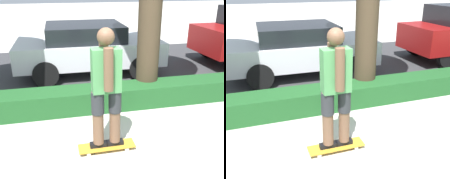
# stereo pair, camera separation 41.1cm
# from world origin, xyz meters

# --- Properties ---
(ground_plane) EXTENTS (60.00, 60.00, 0.00)m
(ground_plane) POSITION_xyz_m (0.00, 0.00, 0.00)
(ground_plane) COLOR #BCB7AD
(street_asphalt) EXTENTS (18.43, 5.00, 0.01)m
(street_asphalt) POSITION_xyz_m (0.00, 4.20, 0.00)
(street_asphalt) COLOR #38383A
(street_asphalt) RESTS_ON ground_plane
(hedge_row) EXTENTS (18.43, 0.60, 0.44)m
(hedge_row) POSITION_xyz_m (0.00, 1.60, 0.22)
(hedge_row) COLOR #1E5123
(hedge_row) RESTS_ON ground_plane
(skateboard) EXTENTS (0.85, 0.24, 0.08)m
(skateboard) POSITION_xyz_m (-0.30, 0.16, 0.07)
(skateboard) COLOR gold
(skateboard) RESTS_ON ground_plane
(skater_person) EXTENTS (0.51, 0.45, 1.76)m
(skater_person) POSITION_xyz_m (-0.30, 0.16, 1.02)
(skater_person) COLOR black
(skater_person) RESTS_ON skateboard
(parked_car_middle) EXTENTS (3.88, 1.99, 1.34)m
(parked_car_middle) POSITION_xyz_m (-0.04, 3.95, 0.71)
(parked_car_middle) COLOR silver
(parked_car_middle) RESTS_ON ground_plane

